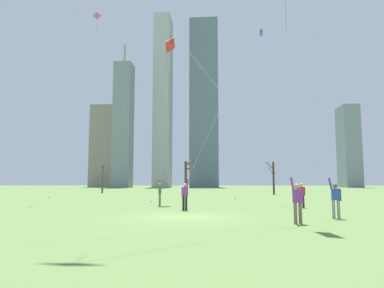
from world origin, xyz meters
name	(u,v)px	position (x,y,z in m)	size (l,w,h in m)	color
ground_plane	(182,217)	(0.00, 0.00, 0.00)	(400.00, 400.00, 0.00)	#5B7A3D
kite_flyer_midfield_left_white	(285,92)	(4.99, -0.62, 5.95)	(10.16, 1.64, 22.33)	gray
kite_flyer_foreground_left_green	(205,149)	(1.03, 2.76, 3.59)	(5.65, 5.99, 12.19)	black
kite_flyer_midfield_center_purple	(243,130)	(2.84, -2.64, 3.85)	(10.93, 0.60, 15.09)	#726656
kite_flyer_midfield_right_red	(163,148)	(-2.49, 9.22, 4.29)	(0.67, 5.68, 14.52)	#726656
bystander_watching_nearby	(301,194)	(7.22, 6.94, 0.90)	(0.50, 0.28, 1.62)	black
distant_kite_low_near_trees_blue	(257,56)	(5.43, 15.56, 13.63)	(2.59, 5.82, 16.02)	blue
distant_kite_high_overhead_pink	(104,39)	(-8.34, 12.09, 14.28)	(5.32, 1.27, 16.82)	pink
bare_tree_leftmost	(273,177)	(9.28, 34.50, 2.52)	(1.74, 2.54, 4.63)	#423326
bare_tree_far_right_edge	(103,178)	(-17.42, 39.42, 2.39)	(2.90, 1.67, 4.49)	brown
bare_tree_rightmost	(186,175)	(-3.66, 39.12, 2.93)	(1.68, 2.25, 5.24)	#4C3828
skyline_squat_block	(123,124)	(-32.50, 103.98, 22.05)	(6.06, 6.65, 51.07)	gray
skyline_wide_slab	(204,102)	(-4.66, 117.78, 32.68)	(10.89, 7.67, 65.35)	slate
skyline_mid_tower_right	(106,146)	(-42.08, 114.76, 15.61)	(11.29, 6.15, 31.22)	gray
skyline_tall_tower	(349,147)	(47.24, 113.53, 14.52)	(5.69, 10.15, 29.05)	gray
skyline_mid_tower_left	(163,101)	(-20.26, 114.71, 32.86)	(6.04, 10.18, 65.72)	#B2B2B7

